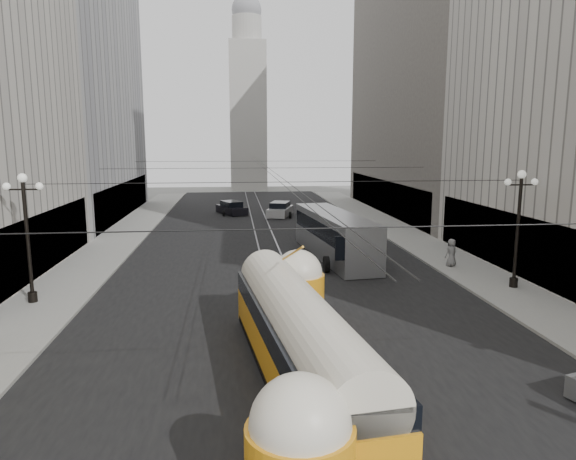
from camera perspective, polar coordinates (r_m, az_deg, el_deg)
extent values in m
cube|color=black|center=(41.09, -2.36, -1.45)|extent=(20.00, 85.00, 0.02)
cube|color=gray|center=(45.43, -17.94, -0.74)|extent=(4.00, 72.00, 0.15)
cube|color=gray|center=(46.76, 12.19, -0.19)|extent=(4.00, 72.00, 0.15)
cube|color=gray|center=(41.05, -3.40, -1.47)|extent=(0.12, 85.00, 0.04)
cube|color=gray|center=(41.14, -1.32, -1.43)|extent=(0.12, 85.00, 0.04)
cube|color=black|center=(34.27, -25.53, -1.27)|extent=(0.10, 18.00, 3.60)
cube|color=#999999|center=(58.69, -24.15, 14.83)|extent=(12.00, 28.00, 28.00)
cube|color=black|center=(57.21, -17.63, 3.31)|extent=(0.10, 25.20, 3.60)
cube|color=black|center=(34.57, 22.79, -0.99)|extent=(0.10, 18.00, 3.60)
cube|color=#514C47|center=(60.64, 16.60, 16.98)|extent=(12.00, 32.00, 32.00)
cube|color=black|center=(58.45, 10.52, 3.73)|extent=(0.10, 28.80, 3.60)
cube|color=#B2AFA8|center=(87.85, -4.47, 12.37)|extent=(6.00, 6.00, 24.00)
cylinder|color=#B2AFA8|center=(89.58, -4.60, 21.36)|extent=(4.80, 4.80, 4.00)
sphere|color=gray|center=(90.22, -4.63, 23.20)|extent=(4.80, 4.80, 4.80)
cylinder|color=black|center=(28.04, -26.93, -1.26)|extent=(0.18, 0.18, 6.00)
cylinder|color=black|center=(28.64, -26.50, -6.67)|extent=(0.44, 0.44, 0.50)
cylinder|color=black|center=(27.70, -27.34, 4.03)|extent=(1.60, 0.08, 0.08)
sphere|color=white|center=(27.66, -27.43, 5.16)|extent=(0.44, 0.44, 0.44)
sphere|color=white|center=(27.97, -28.80, 4.26)|extent=(0.36, 0.36, 0.36)
sphere|color=white|center=(27.43, -25.90, 4.41)|extent=(0.36, 0.36, 0.36)
cylinder|color=black|center=(30.25, 24.13, -0.31)|extent=(0.18, 0.18, 6.00)
cylinder|color=black|center=(30.81, 23.77, -5.35)|extent=(0.44, 0.44, 0.50)
cylinder|color=black|center=(29.94, 24.48, 4.59)|extent=(1.60, 0.08, 0.08)
sphere|color=white|center=(29.90, 24.55, 5.64)|extent=(0.44, 0.44, 0.44)
sphere|color=white|center=(29.56, 23.24, 4.91)|extent=(0.36, 0.36, 0.36)
sphere|color=white|center=(30.32, 25.73, 4.84)|extent=(0.36, 0.36, 0.36)
cylinder|color=black|center=(12.16, 6.19, 0.23)|extent=(25.00, 0.03, 0.03)
cylinder|color=black|center=(25.93, -0.36, 5.35)|extent=(25.00, 0.03, 0.03)
cylinder|color=black|center=(39.85, -2.37, 6.90)|extent=(25.00, 0.03, 0.03)
cylinder|color=black|center=(53.82, -3.34, 7.64)|extent=(25.00, 0.03, 0.03)
cylinder|color=black|center=(43.85, -2.71, 6.90)|extent=(0.03, 72.00, 0.03)
cylinder|color=black|center=(43.88, -2.18, 6.91)|extent=(0.03, 72.00, 0.03)
cube|color=orange|center=(17.65, 1.20, -13.76)|extent=(3.90, 12.94, 1.55)
cube|color=black|center=(17.96, 1.19, -15.89)|extent=(3.85, 12.56, 0.27)
cube|color=black|center=(17.28, 1.21, -10.71)|extent=(3.90, 12.75, 0.77)
cylinder|color=silver|center=(17.18, 1.21, -9.86)|extent=(3.61, 12.71, 2.09)
sphere|color=silver|center=(11.52, 1.35, -20.85)|extent=(2.18, 2.18, 2.18)
cylinder|color=orange|center=(23.51, 1.13, -7.43)|extent=(2.37, 2.37, 2.09)
sphere|color=silver|center=(23.21, 1.14, -4.86)|extent=(2.18, 2.18, 2.18)
cube|color=gray|center=(35.87, 5.15, -0.56)|extent=(3.91, 12.46, 3.06)
cube|color=black|center=(35.78, 5.16, 0.24)|extent=(3.88, 12.03, 1.12)
cube|color=black|center=(29.98, 7.40, -1.97)|extent=(2.34, 0.36, 1.43)
cylinder|color=black|center=(31.91, 4.29, -3.82)|extent=(0.30, 1.02, 1.02)
cylinder|color=black|center=(32.46, 8.74, -3.68)|extent=(0.30, 1.02, 1.02)
cylinder|color=black|center=(39.83, 2.19, -1.06)|extent=(0.30, 1.02, 1.02)
cylinder|color=black|center=(40.27, 5.78, -0.98)|extent=(0.30, 1.02, 1.02)
cube|color=#B9B9B9|center=(55.72, -0.89, 2.08)|extent=(3.40, 5.33, 0.88)
cube|color=black|center=(55.64, -0.89, 2.71)|extent=(2.51, 3.13, 0.83)
cylinder|color=black|center=(54.01, -1.69, 1.64)|extent=(0.22, 0.70, 0.70)
cylinder|color=black|center=(54.18, 0.24, 1.67)|extent=(0.22, 0.70, 0.70)
cylinder|color=black|center=(57.34, -1.95, 2.12)|extent=(0.22, 0.70, 0.70)
cylinder|color=black|center=(57.49, -0.13, 2.15)|extent=(0.22, 0.70, 0.70)
cube|color=black|center=(57.69, -6.28, 2.25)|extent=(3.65, 5.01, 0.82)
cube|color=black|center=(57.61, -6.29, 2.83)|extent=(2.58, 3.02, 0.78)
cylinder|color=black|center=(56.16, -7.16, 1.86)|extent=(0.22, 0.66, 0.66)
cylinder|color=black|center=(56.15, -5.41, 1.89)|extent=(0.22, 0.66, 0.66)
cylinder|color=black|center=(59.28, -7.11, 2.28)|extent=(0.22, 0.66, 0.66)
cylinder|color=black|center=(59.27, -5.45, 2.31)|extent=(0.22, 0.66, 0.66)
imported|color=slate|center=(34.32, 17.70, -2.40)|extent=(1.00, 0.82, 1.76)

